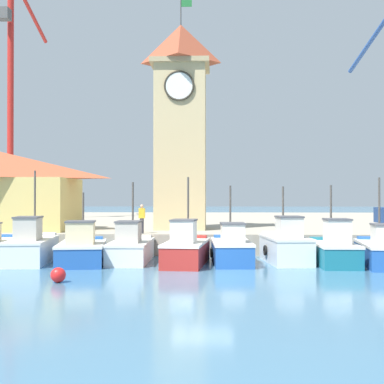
% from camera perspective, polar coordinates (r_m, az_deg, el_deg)
% --- Properties ---
extents(ground_plane, '(300.00, 300.00, 0.00)m').
position_cam_1_polar(ground_plane, '(22.10, 1.15, -8.91)').
color(ground_plane, teal).
extents(quay_wharf, '(120.00, 40.00, 1.17)m').
position_cam_1_polar(quay_wharf, '(49.09, 1.86, -3.57)').
color(quay_wharf, '#A89E89').
rests_on(quay_wharf, ground).
extents(fishing_boat_left_outer, '(2.46, 5.38, 4.55)m').
position_cam_1_polar(fishing_boat_left_outer, '(27.54, -16.74, -5.61)').
color(fishing_boat_left_outer, silver).
rests_on(fishing_boat_left_outer, ground).
extents(fishing_boat_left_inner, '(2.86, 4.93, 3.43)m').
position_cam_1_polar(fishing_boat_left_inner, '(26.41, -11.67, -6.01)').
color(fishing_boat_left_inner, '#2356A8').
rests_on(fishing_boat_left_inner, ground).
extents(fishing_boat_mid_left, '(2.03, 5.03, 3.97)m').
position_cam_1_polar(fishing_boat_mid_left, '(26.81, -6.55, -5.94)').
color(fishing_boat_mid_left, silver).
rests_on(fishing_boat_mid_left, ground).
extents(fishing_boat_center, '(2.24, 5.03, 4.19)m').
position_cam_1_polar(fishing_boat_center, '(25.56, -0.64, -6.11)').
color(fishing_boat_center, '#AD2823').
rests_on(fishing_boat_center, ground).
extents(fishing_boat_mid_right, '(2.07, 4.90, 3.79)m').
position_cam_1_polar(fishing_boat_mid_right, '(26.18, 4.21, -6.06)').
color(fishing_boat_mid_right, '#2356A8').
rests_on(fishing_boat_mid_right, ground).
extents(fishing_boat_right_inner, '(2.30, 4.40, 3.74)m').
position_cam_1_polar(fishing_boat_right_inner, '(26.64, 9.97, -5.71)').
color(fishing_boat_right_inner, silver).
rests_on(fishing_boat_right_inner, ground).
extents(fishing_boat_right_outer, '(1.92, 4.25, 3.79)m').
position_cam_1_polar(fishing_boat_right_outer, '(26.17, 14.89, -5.97)').
color(fishing_boat_right_outer, '#196B7F').
rests_on(fishing_boat_right_outer, ground).
extents(fishing_boat_far_right, '(2.40, 5.23, 4.16)m').
position_cam_1_polar(fishing_boat_far_right, '(26.68, 19.63, -5.95)').
color(fishing_boat_far_right, '#2356A8').
rests_on(fishing_boat_far_right, ground).
extents(clock_tower, '(3.64, 3.64, 14.59)m').
position_cam_1_polar(clock_tower, '(34.13, -1.21, 7.59)').
color(clock_tower, tan).
rests_on(clock_tower, quay_wharf).
extents(port_crane_far, '(2.00, 9.69, 22.35)m').
position_cam_1_polar(port_crane_far, '(51.03, -18.68, 6.95)').
color(port_crane_far, maroon).
rests_on(port_crane_far, quay_wharf).
extents(mooring_buoy, '(0.57, 0.57, 0.57)m').
position_cam_1_polar(mooring_buoy, '(20.93, -14.09, -8.58)').
color(mooring_buoy, red).
rests_on(mooring_buoy, ground).
extents(dock_worker_near_tower, '(0.34, 0.22, 1.62)m').
position_cam_1_polar(dock_worker_near_tower, '(30.00, -5.37, -2.81)').
color(dock_worker_near_tower, '#33333D').
rests_on(dock_worker_near_tower, quay_wharf).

